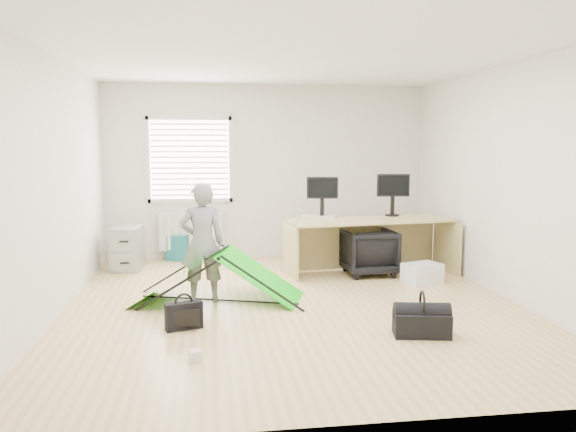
{
  "coord_description": "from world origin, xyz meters",
  "views": [
    {
      "loc": [
        -0.9,
        -6.05,
        1.79
      ],
      "look_at": [
        0.0,
        0.4,
        0.95
      ],
      "focal_mm": 35.0,
      "sensor_mm": 36.0,
      "label": 1
    }
  ],
  "objects": [
    {
      "name": "keyboard",
      "position": [
        0.59,
        1.59,
        0.78
      ],
      "size": [
        0.52,
        0.33,
        0.02
      ],
      "primitive_type": "cube",
      "rotation": [
        0.0,
        0.0,
        -0.35
      ],
      "color": "beige",
      "rests_on": "desk"
    },
    {
      "name": "kite",
      "position": [
        -0.82,
        0.24,
        0.29
      ],
      "size": [
        2.02,
        1.36,
        0.58
      ],
      "primitive_type": null,
      "rotation": [
        0.0,
        0.0,
        -0.32
      ],
      "color": "#14C713",
      "rests_on": "ground"
    },
    {
      "name": "ground",
      "position": [
        0.0,
        0.0,
        0.0
      ],
      "size": [
        5.5,
        5.5,
        0.0
      ],
      "primitive_type": "plane",
      "color": "tan",
      "rests_on": "ground"
    },
    {
      "name": "desk",
      "position": [
        1.27,
        1.32,
        0.38
      ],
      "size": [
        2.32,
        0.99,
        0.77
      ],
      "primitive_type": "cube",
      "rotation": [
        0.0,
        0.0,
        0.13
      ],
      "color": "tan",
      "rests_on": "ground"
    },
    {
      "name": "storage_crate",
      "position": [
        1.8,
        0.73,
        0.13
      ],
      "size": [
        0.54,
        0.46,
        0.26
      ],
      "primitive_type": "cube",
      "rotation": [
        0.0,
        0.0,
        0.34
      ],
      "color": "silver",
      "rests_on": "ground"
    },
    {
      "name": "thermos",
      "position": [
        0.66,
        1.64,
        0.88
      ],
      "size": [
        0.08,
        0.08,
        0.22
      ],
      "primitive_type": "cylinder",
      "rotation": [
        0.0,
        0.0,
        0.31
      ],
      "color": "#B76683",
      "rests_on": "desk"
    },
    {
      "name": "office_chair",
      "position": [
        1.25,
        1.3,
        0.31
      ],
      "size": [
        0.7,
        0.72,
        0.63
      ],
      "primitive_type": "imported",
      "rotation": [
        0.0,
        0.0,
        3.18
      ],
      "color": "black",
      "rests_on": "ground"
    },
    {
      "name": "monitor_right",
      "position": [
        1.68,
        1.62,
        0.99
      ],
      "size": [
        0.47,
        0.16,
        0.44
      ],
      "primitive_type": "cube",
      "rotation": [
        0.0,
        0.0,
        -0.13
      ],
      "color": "black",
      "rests_on": "desk"
    },
    {
      "name": "monitor_left",
      "position": [
        0.65,
        1.63,
        0.97
      ],
      "size": [
        0.44,
        0.15,
        0.42
      ],
      "primitive_type": "cube",
      "rotation": [
        0.0,
        0.0,
        -0.13
      ],
      "color": "black",
      "rests_on": "desk"
    },
    {
      "name": "window",
      "position": [
        -1.2,
        2.71,
        1.55
      ],
      "size": [
        1.2,
        0.06,
        1.2
      ],
      "primitive_type": "cube",
      "color": "silver",
      "rests_on": "back_wall"
    },
    {
      "name": "back_wall",
      "position": [
        0.0,
        2.75,
        1.35
      ],
      "size": [
        5.0,
        0.02,
        2.7
      ],
      "primitive_type": "cube",
      "color": "silver",
      "rests_on": "ground"
    },
    {
      "name": "duffel_bag",
      "position": [
        1.04,
        -1.2,
        0.11
      ],
      "size": [
        0.56,
        0.35,
        0.23
      ],
      "primitive_type": "cube",
      "rotation": [
        0.0,
        0.0,
        -0.19
      ],
      "color": "black",
      "rests_on": "ground"
    },
    {
      "name": "radiator",
      "position": [
        -1.2,
        2.67,
        0.45
      ],
      "size": [
        1.0,
        0.12,
        0.6
      ],
      "primitive_type": "cube",
      "color": "silver",
      "rests_on": "back_wall"
    },
    {
      "name": "person",
      "position": [
        -1.0,
        0.27,
        0.68
      ],
      "size": [
        0.53,
        0.38,
        1.36
      ],
      "primitive_type": "imported",
      "rotation": [
        0.0,
        0.0,
        3.25
      ],
      "color": "slate",
      "rests_on": "ground"
    },
    {
      "name": "tote_bag",
      "position": [
        -1.42,
        2.62,
        0.2
      ],
      "size": [
        0.36,
        0.26,
        0.4
      ],
      "primitive_type": "cube",
      "rotation": [
        0.0,
        0.0,
        -0.4
      ],
      "color": "#1C6E7F",
      "rests_on": "ground"
    },
    {
      "name": "filing_cabinet",
      "position": [
        -2.09,
        2.06,
        0.31
      ],
      "size": [
        0.44,
        0.56,
        0.62
      ],
      "primitive_type": "cube",
      "rotation": [
        0.0,
        0.0,
        -0.09
      ],
      "color": "gray",
      "rests_on": "ground"
    },
    {
      "name": "laptop_bag",
      "position": [
        -1.17,
        -0.7,
        0.13
      ],
      "size": [
        0.37,
        0.21,
        0.27
      ],
      "primitive_type": "cube",
      "rotation": [
        0.0,
        0.0,
        0.31
      ],
      "color": "black",
      "rests_on": "ground"
    },
    {
      "name": "white_box",
      "position": [
        -1.05,
        -1.53,
        0.05
      ],
      "size": [
        0.11,
        0.11,
        0.09
      ],
      "primitive_type": "cube",
      "rotation": [
        0.0,
        0.0,
        0.24
      ],
      "color": "silver",
      "rests_on": "ground"
    }
  ]
}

